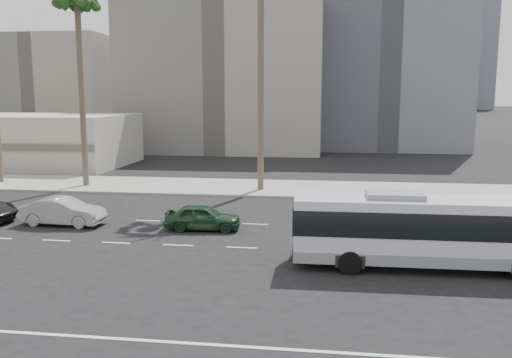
% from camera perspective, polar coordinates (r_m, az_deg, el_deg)
% --- Properties ---
extents(ground, '(700.00, 700.00, 0.00)m').
position_cam_1_polar(ground, '(24.01, 5.61, -7.67)').
color(ground, black).
rests_on(ground, ground).
extents(sidewalk_north, '(120.00, 7.00, 0.15)m').
position_cam_1_polar(sidewalk_north, '(39.10, 6.45, -1.08)').
color(sidewalk_north, gray).
rests_on(sidewalk_north, ground).
extents(commercial_low, '(22.00, 12.16, 5.00)m').
position_cam_1_polar(commercial_low, '(58.00, -24.44, 3.85)').
color(commercial_low, '#AEA898').
rests_on(commercial_low, ground).
extents(midrise_beige_west, '(24.00, 18.00, 18.00)m').
position_cam_1_polar(midrise_beige_west, '(69.22, -3.01, 10.72)').
color(midrise_beige_west, slate).
rests_on(midrise_beige_west, ground).
extents(midrise_gray_center, '(20.00, 20.00, 26.00)m').
position_cam_1_polar(midrise_gray_center, '(75.60, 13.52, 13.38)').
color(midrise_gray_center, '#52545C').
rests_on(midrise_gray_center, ground).
extents(midrise_beige_far, '(18.00, 16.00, 15.00)m').
position_cam_1_polar(midrise_beige_far, '(82.65, -20.55, 8.84)').
color(midrise_beige_far, slate).
rests_on(midrise_beige_far, ground).
extents(civic_tower, '(42.00, 42.00, 129.00)m').
position_cam_1_polar(civic_tower, '(274.88, 7.31, 15.57)').
color(civic_tower, silver).
rests_on(civic_tower, ground).
extents(highrise_right, '(26.00, 26.00, 70.00)m').
position_cam_1_polar(highrise_right, '(258.38, 18.09, 14.78)').
color(highrise_right, '#505460').
rests_on(highrise_right, ground).
extents(highrise_far, '(22.00, 22.00, 60.00)m').
position_cam_1_polar(highrise_far, '(292.27, 21.92, 12.87)').
color(highrise_far, '#505460').
rests_on(highrise_far, ground).
extents(city_bus, '(10.72, 2.62, 3.07)m').
position_cam_1_polar(city_bus, '(22.21, 18.11, -5.14)').
color(city_bus, silver).
rests_on(city_bus, ground).
extents(car_a, '(1.83, 3.99, 1.33)m').
position_cam_1_polar(car_a, '(27.47, -5.74, -4.11)').
color(car_a, '#204228').
rests_on(car_a, ground).
extents(car_b, '(1.75, 4.51, 1.46)m').
position_cam_1_polar(car_b, '(30.13, -20.05, -3.31)').
color(car_b, gray).
rests_on(car_b, ground).
extents(palm_mid, '(4.84, 4.84, 14.95)m').
position_cam_1_polar(palm_mid, '(42.20, -18.72, 17.50)').
color(palm_mid, brown).
rests_on(palm_mid, ground).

